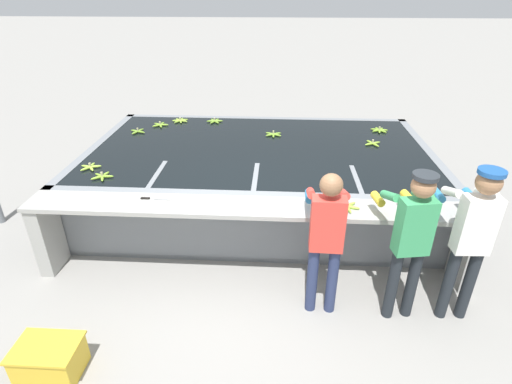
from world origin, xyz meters
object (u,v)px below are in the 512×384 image
(worker_0, at_px, (326,233))
(banana_bunch_floating_5, at_px, (160,125))
(banana_bunch_floating_8, at_px, (180,121))
(banana_bunch_floating_0, at_px, (215,121))
(banana_bunch_floating_6, at_px, (102,176))
(banana_bunch_floating_7, at_px, (90,167))
(banana_bunch_floating_2, at_px, (138,131))
(banana_bunch_floating_1, at_px, (373,143))
(knife_0, at_px, (152,198))
(banana_bunch_ledge_0, at_px, (347,206))
(banana_bunch_floating_3, at_px, (273,134))
(worker_2, at_px, (472,232))
(crate, at_px, (50,359))
(banana_bunch_floating_4, at_px, (379,130))
(worker_1, at_px, (411,234))

(worker_0, xyz_separation_m, banana_bunch_floating_5, (-2.47, 3.10, 0.01))
(banana_bunch_floating_8, bearing_deg, banana_bunch_floating_0, 0.65)
(worker_0, height_order, banana_bunch_floating_0, worker_0)
(banana_bunch_floating_6, bearing_deg, banana_bunch_floating_8, 78.87)
(banana_bunch_floating_7, bearing_deg, banana_bunch_floating_2, 83.37)
(banana_bunch_floating_2, relative_size, banana_bunch_floating_7, 0.98)
(worker_0, xyz_separation_m, banana_bunch_floating_1, (0.92, 2.43, 0.01))
(banana_bunch_floating_0, bearing_deg, knife_0, -95.69)
(banana_bunch_floating_6, height_order, banana_bunch_floating_8, same)
(worker_0, height_order, banana_bunch_floating_7, worker_0)
(worker_0, xyz_separation_m, banana_bunch_ledge_0, (0.26, 0.50, 0.02))
(knife_0, bearing_deg, worker_0, -16.88)
(banana_bunch_floating_3, xyz_separation_m, knife_0, (-1.30, -2.18, -0.01))
(worker_2, height_order, banana_bunch_floating_3, worker_2)
(worker_2, height_order, banana_bunch_floating_2, worker_2)
(worker_0, bearing_deg, crate, -158.22)
(crate, bearing_deg, banana_bunch_floating_5, 90.87)
(banana_bunch_floating_1, bearing_deg, banana_bunch_floating_7, -164.13)
(banana_bunch_floating_0, xyz_separation_m, banana_bunch_floating_2, (-1.15, -0.61, 0.00))
(banana_bunch_floating_7, bearing_deg, banana_bunch_ledge_0, -14.86)
(banana_bunch_floating_3, relative_size, banana_bunch_floating_8, 1.00)
(banana_bunch_floating_4, height_order, banana_bunch_floating_8, same)
(worker_0, relative_size, banana_bunch_floating_1, 5.92)
(banana_bunch_floating_7, distance_m, banana_bunch_ledge_0, 3.27)
(banana_bunch_floating_3, bearing_deg, banana_bunch_ledge_0, -69.80)
(worker_1, height_order, banana_bunch_floating_4, worker_1)
(banana_bunch_floating_2, height_order, banana_bunch_floating_5, same)
(banana_bunch_floating_4, bearing_deg, banana_bunch_floating_3, -170.05)
(banana_bunch_floating_4, relative_size, banana_bunch_floating_5, 1.02)
(banana_bunch_floating_0, relative_size, crate, 0.51)
(banana_bunch_floating_0, xyz_separation_m, banana_bunch_floating_7, (-1.31, -2.02, 0.00))
(banana_bunch_floating_0, relative_size, knife_0, 0.81)
(banana_bunch_floating_3, distance_m, knife_0, 2.54)
(worker_0, relative_size, banana_bunch_floating_7, 5.65)
(worker_2, distance_m, banana_bunch_floating_1, 2.48)
(banana_bunch_ledge_0, bearing_deg, banana_bunch_floating_5, 136.42)
(banana_bunch_floating_8, bearing_deg, worker_1, -48.80)
(worker_2, distance_m, banana_bunch_floating_5, 4.92)
(banana_bunch_floating_1, height_order, banana_bunch_floating_2, same)
(banana_bunch_floating_6, bearing_deg, worker_1, -18.01)
(banana_bunch_floating_7, bearing_deg, banana_bunch_floating_6, -44.78)
(worker_2, bearing_deg, banana_bunch_ledge_0, 154.27)
(banana_bunch_floating_0, height_order, knife_0, banana_bunch_floating_0)
(banana_bunch_floating_8, bearing_deg, banana_bunch_floating_7, -109.57)
(banana_bunch_floating_2, xyz_separation_m, banana_bunch_floating_3, (2.17, -0.01, -0.00))
(banana_bunch_floating_7, relative_size, banana_bunch_floating_8, 0.99)
(worker_0, height_order, knife_0, worker_0)
(banana_bunch_floating_4, xyz_separation_m, crate, (-3.55, -4.01, -0.78))
(banana_bunch_floating_6, bearing_deg, knife_0, -33.66)
(banana_bunch_floating_6, xyz_separation_m, knife_0, (0.77, -0.51, -0.01))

